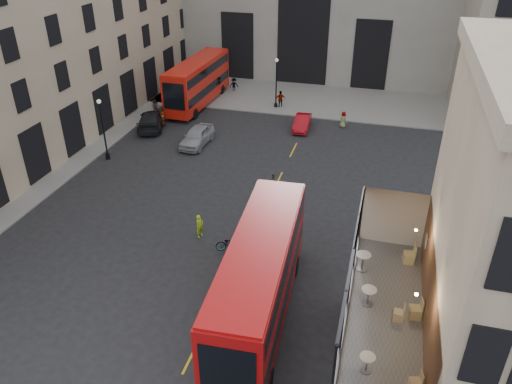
% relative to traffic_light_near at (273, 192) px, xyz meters
% --- Properties ---
extents(ground, '(140.00, 140.00, 0.00)m').
position_rel_traffic_light_near_xyz_m(ground, '(1.00, -12.00, -2.42)').
color(ground, black).
rests_on(ground, ground).
extents(host_building_main, '(7.26, 11.40, 15.10)m').
position_rel_traffic_light_near_xyz_m(host_building_main, '(10.95, -12.00, 5.36)').
color(host_building_main, '#C3AF92').
rests_on(host_building_main, ground).
extents(host_frontage, '(3.00, 11.00, 4.50)m').
position_rel_traffic_light_near_xyz_m(host_frontage, '(7.50, -12.00, -0.17)').
color(host_frontage, '#C3AF92').
rests_on(host_frontage, ground).
extents(cafe_floor, '(3.00, 10.00, 0.10)m').
position_rel_traffic_light_near_xyz_m(cafe_floor, '(7.50, -12.00, 2.12)').
color(cafe_floor, slate).
rests_on(cafe_floor, host_frontage).
extents(pavement_far, '(40.00, 12.00, 0.12)m').
position_rel_traffic_light_near_xyz_m(pavement_far, '(-5.00, 26.00, -2.36)').
color(pavement_far, slate).
rests_on(pavement_far, ground).
extents(pavement_left, '(8.00, 48.00, 0.12)m').
position_rel_traffic_light_near_xyz_m(pavement_left, '(-21.00, -0.00, -2.36)').
color(pavement_left, slate).
rests_on(pavement_left, ground).
extents(traffic_light_near, '(0.16, 0.20, 3.80)m').
position_rel_traffic_light_near_xyz_m(traffic_light_near, '(0.00, 0.00, 0.00)').
color(traffic_light_near, black).
rests_on(traffic_light_near, ground).
extents(traffic_light_far, '(0.16, 0.20, 3.80)m').
position_rel_traffic_light_near_xyz_m(traffic_light_far, '(-14.00, 16.00, 0.00)').
color(traffic_light_far, black).
rests_on(traffic_light_far, ground).
extents(street_lamp_a, '(0.36, 0.36, 5.33)m').
position_rel_traffic_light_near_xyz_m(street_lamp_a, '(-16.00, 6.00, -0.03)').
color(street_lamp_a, black).
rests_on(street_lamp_a, ground).
extents(street_lamp_b, '(0.36, 0.36, 5.33)m').
position_rel_traffic_light_near_xyz_m(street_lamp_b, '(-5.00, 22.00, -0.03)').
color(street_lamp_b, black).
rests_on(street_lamp_b, ground).
extents(bus_near, '(3.52, 12.54, 4.95)m').
position_rel_traffic_light_near_xyz_m(bus_near, '(1.50, -9.00, 0.35)').
color(bus_near, '#AF0C0D').
rests_on(bus_near, ground).
extents(bus_far, '(3.08, 12.08, 4.79)m').
position_rel_traffic_light_near_xyz_m(bus_far, '(-13.38, 20.92, 0.27)').
color(bus_far, red).
rests_on(bus_far, ground).
extents(car_a, '(2.09, 4.88, 1.64)m').
position_rel_traffic_light_near_xyz_m(car_a, '(-9.68, 10.83, -1.60)').
color(car_a, '#95969C').
rests_on(car_a, ground).
extents(car_b, '(1.58, 4.07, 1.32)m').
position_rel_traffic_light_near_xyz_m(car_b, '(-1.18, 16.98, -1.76)').
color(car_b, '#AE0A15').
rests_on(car_b, ground).
extents(car_c, '(3.95, 6.02, 1.62)m').
position_rel_traffic_light_near_xyz_m(car_c, '(-15.42, 13.39, -1.61)').
color(car_c, black).
rests_on(car_c, ground).
extents(bicycle, '(2.02, 1.33, 1.00)m').
position_rel_traffic_light_near_xyz_m(bicycle, '(-1.80, -3.65, -1.92)').
color(bicycle, gray).
rests_on(bicycle, ground).
extents(cyclist, '(0.58, 0.68, 1.60)m').
position_rel_traffic_light_near_xyz_m(cyclist, '(-4.20, -2.77, -1.63)').
color(cyclist, '#A5D516').
rests_on(cyclist, ground).
extents(pedestrian_a, '(1.09, 0.95, 1.93)m').
position_rel_traffic_light_near_xyz_m(pedestrian_a, '(-16.42, 16.47, -1.46)').
color(pedestrian_a, gray).
rests_on(pedestrian_a, ground).
extents(pedestrian_b, '(1.24, 1.10, 1.66)m').
position_rel_traffic_light_near_xyz_m(pedestrian_b, '(-10.91, 25.84, -1.59)').
color(pedestrian_b, gray).
rests_on(pedestrian_b, ground).
extents(pedestrian_c, '(1.19, 0.85, 1.87)m').
position_rel_traffic_light_near_xyz_m(pedestrian_c, '(-4.53, 22.20, -1.49)').
color(pedestrian_c, gray).
rests_on(pedestrian_c, ground).
extents(pedestrian_d, '(0.93, 0.87, 1.59)m').
position_rel_traffic_light_near_xyz_m(pedestrian_d, '(2.59, 18.47, -1.63)').
color(pedestrian_d, gray).
rests_on(pedestrian_d, ground).
extents(pedestrian_e, '(0.57, 0.77, 1.93)m').
position_rel_traffic_light_near_xyz_m(pedestrian_e, '(-14.45, 13.89, -1.46)').
color(pedestrian_e, gray).
rests_on(pedestrian_e, ground).
extents(cafe_table_near, '(0.56, 0.56, 0.70)m').
position_rel_traffic_light_near_xyz_m(cafe_table_near, '(7.00, -15.13, 2.64)').
color(cafe_table_near, white).
rests_on(cafe_table_near, cafe_floor).
extents(cafe_table_mid, '(0.63, 0.63, 0.78)m').
position_rel_traffic_light_near_xyz_m(cafe_table_mid, '(6.79, -11.66, 2.69)').
color(cafe_table_mid, white).
rests_on(cafe_table_mid, cafe_floor).
extents(cafe_table_far, '(0.67, 0.67, 0.84)m').
position_rel_traffic_light_near_xyz_m(cafe_table_far, '(6.38, -9.44, 2.73)').
color(cafe_table_far, beige).
rests_on(cafe_table_far, cafe_floor).
extents(cafe_chair_a, '(0.46, 0.46, 0.77)m').
position_rel_traffic_light_near_xyz_m(cafe_chair_a, '(8.66, -15.49, 2.41)').
color(cafe_chair_a, tan).
rests_on(cafe_chair_a, cafe_floor).
extents(cafe_chair_b, '(0.53, 0.53, 0.92)m').
position_rel_traffic_light_near_xyz_m(cafe_chair_b, '(8.67, -11.93, 2.45)').
color(cafe_chair_b, tan).
rests_on(cafe_chair_b, cafe_floor).
extents(cafe_chair_c, '(0.40, 0.40, 0.78)m').
position_rel_traffic_light_near_xyz_m(cafe_chair_c, '(8.04, -12.25, 2.41)').
color(cafe_chair_c, tan).
rests_on(cafe_chair_c, cafe_floor).
extents(cafe_chair_d, '(0.54, 0.54, 0.96)m').
position_rel_traffic_light_near_xyz_m(cafe_chair_d, '(8.40, -8.34, 2.47)').
color(cafe_chair_d, '#CFBB77').
rests_on(cafe_chair_d, cafe_floor).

